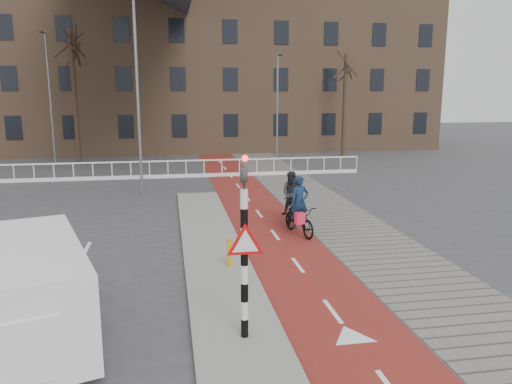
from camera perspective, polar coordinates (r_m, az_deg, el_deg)
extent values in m
plane|color=#38383A|center=(11.88, 0.14, -12.04)|extent=(120.00, 120.00, 0.00)
cube|color=maroon|center=(21.53, -0.60, -1.24)|extent=(2.50, 60.00, 0.01)
cube|color=slate|center=(22.15, 6.57, -0.95)|extent=(3.00, 60.00, 0.01)
cube|color=gray|center=(15.50, -5.04, -6.15)|extent=(1.80, 16.00, 0.12)
cylinder|color=black|center=(9.38, -1.34, -8.34)|extent=(0.14, 0.14, 2.88)
imported|color=black|center=(8.93, -1.39, 2.84)|extent=(0.13, 0.16, 0.80)
cylinder|color=#FF0C05|center=(8.76, -1.26, 3.87)|extent=(0.11, 0.02, 0.11)
cylinder|color=#CF990B|center=(13.42, -3.08, -6.94)|extent=(0.12, 0.12, 0.77)
imported|color=black|center=(16.76, 4.98, -3.19)|extent=(1.10, 2.01, 1.00)
imported|color=#112543|center=(16.62, 5.01, -1.14)|extent=(0.72, 0.56, 1.75)
cube|color=#F4224A|center=(16.18, 5.03, -3.00)|extent=(0.35, 0.27, 0.37)
imported|color=black|center=(18.26, 4.14, -1.87)|extent=(1.13, 1.81, 1.05)
imported|color=black|center=(18.14, 4.17, -0.21)|extent=(0.98, 0.88, 1.65)
cube|color=white|center=(10.62, -24.16, -10.10)|extent=(2.98, 4.75, 1.77)
cube|color=#1C8131|center=(10.47, -19.29, -10.62)|extent=(0.85, 2.71, 0.55)
cylinder|color=black|center=(9.58, -18.60, -16.70)|extent=(0.39, 0.66, 0.62)
cylinder|color=black|center=(12.31, -20.74, -10.39)|extent=(0.39, 0.66, 0.62)
cube|color=silver|center=(28.15, -16.19, 3.27)|extent=(28.00, 0.08, 0.08)
cube|color=silver|center=(28.28, -16.09, 1.57)|extent=(28.00, 0.10, 0.20)
cube|color=#7F6047|center=(42.76, -11.72, 12.92)|extent=(46.00, 10.00, 12.00)
cylinder|color=black|center=(34.62, -19.99, 10.03)|extent=(0.29, 0.29, 8.56)
cylinder|color=black|center=(37.69, 10.06, 9.68)|extent=(0.26, 0.26, 7.36)
cylinder|color=slate|center=(22.96, -13.34, 10.23)|extent=(0.12, 0.12, 8.73)
cylinder|color=slate|center=(35.35, -22.44, 9.76)|extent=(0.12, 0.12, 8.43)
cylinder|color=slate|center=(33.31, 2.45, 9.41)|extent=(0.12, 0.12, 7.11)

